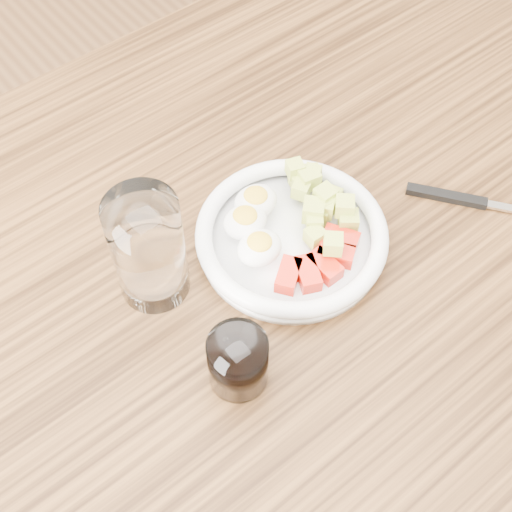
{
  "coord_description": "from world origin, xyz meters",
  "views": [
    {
      "loc": [
        -0.28,
        -0.33,
        1.45
      ],
      "look_at": [
        -0.01,
        0.01,
        0.8
      ],
      "focal_mm": 50.0,
      "sensor_mm": 36.0,
      "label": 1
    }
  ],
  "objects": [
    {
      "name": "fork",
      "position": [
        0.25,
        -0.07,
        0.77
      ],
      "size": [
        0.13,
        0.17,
        0.01
      ],
      "color": "black",
      "rests_on": "dining_table"
    },
    {
      "name": "bowl",
      "position": [
        0.04,
        0.01,
        0.79
      ],
      "size": [
        0.22,
        0.22,
        0.05
      ],
      "color": "white",
      "rests_on": "dining_table"
    },
    {
      "name": "water_glass",
      "position": [
        -0.11,
        0.07,
        0.84
      ],
      "size": [
        0.08,
        0.08,
        0.14
      ],
      "primitive_type": "cylinder",
      "color": "white",
      "rests_on": "dining_table"
    },
    {
      "name": "coffee_glass",
      "position": [
        -0.1,
        -0.08,
        0.8
      ],
      "size": [
        0.06,
        0.06,
        0.07
      ],
      "color": "white",
      "rests_on": "dining_table"
    },
    {
      "name": "ground",
      "position": [
        0.0,
        0.0,
        0.0
      ],
      "size": [
        4.0,
        4.0,
        0.0
      ],
      "primitive_type": "plane",
      "color": "brown",
      "rests_on": "ground"
    },
    {
      "name": "dining_table",
      "position": [
        0.0,
        0.0,
        0.67
      ],
      "size": [
        1.5,
        0.9,
        0.77
      ],
      "color": "brown",
      "rests_on": "ground"
    }
  ]
}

